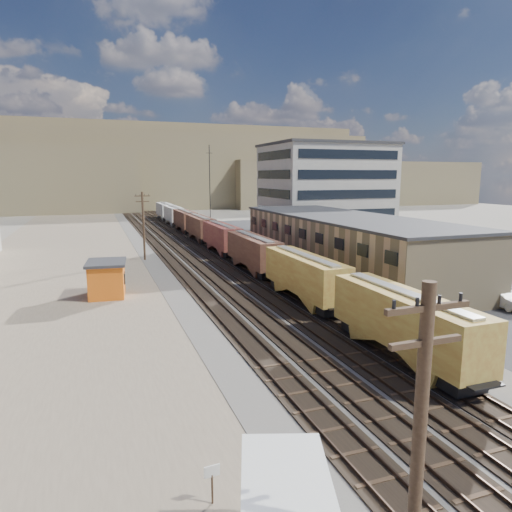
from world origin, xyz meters
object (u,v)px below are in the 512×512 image
object	(u,v)px
freight_train	(210,231)
parked_car_blue	(361,243)
utility_pole_north	(143,224)
maintenance_shed	(107,278)
utility_pole_south	(417,475)
parked_car_white	(503,299)

from	to	relation	value
freight_train	parked_car_blue	bearing A→B (deg)	-22.16
freight_train	utility_pole_north	xyz separation A→B (m)	(-12.30, -9.49, 2.50)
maintenance_shed	parked_car_blue	size ratio (longest dim) A/B	0.97
utility_pole_south	utility_pole_north	world-z (taller)	same
utility_pole_north	parked_car_white	world-z (taller)	utility_pole_north
freight_train	utility_pole_north	size ratio (longest dim) A/B	11.97
maintenance_shed	utility_pole_south	bearing A→B (deg)	-81.71
parked_car_white	parked_car_blue	world-z (taller)	parked_car_white
utility_pole_south	maintenance_shed	distance (m)	40.96
utility_pole_south	parked_car_white	xyz separation A→B (m)	(29.11, 23.45, -4.49)
utility_pole_north	parked_car_white	distance (m)	46.94
parked_car_white	parked_car_blue	bearing A→B (deg)	80.85
utility_pole_north	parked_car_white	bearing A→B (deg)	-51.47
maintenance_shed	parked_car_blue	distance (m)	46.61
utility_pole_north	maintenance_shed	size ratio (longest dim) A/B	1.87
utility_pole_south	parked_car_white	world-z (taller)	utility_pole_south
parked_car_blue	parked_car_white	bearing A→B (deg)	-140.39
utility_pole_south	parked_car_white	bearing A→B (deg)	38.85
utility_pole_north	parked_car_blue	distance (m)	36.85
utility_pole_south	parked_car_blue	world-z (taller)	utility_pole_south
utility_pole_north	maintenance_shed	distance (m)	20.75
freight_train	utility_pole_north	bearing A→B (deg)	-142.34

